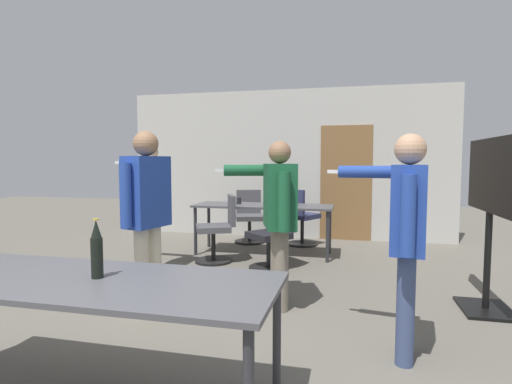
{
  "coord_description": "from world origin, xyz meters",
  "views": [
    {
      "loc": [
        1.17,
        -1.5,
        1.41
      ],
      "look_at": [
        0.25,
        2.41,
        1.1
      ],
      "focal_mm": 28.0,
      "sensor_mm": 36.0,
      "label": 1
    }
  ],
  "objects": [
    {
      "name": "person_near_casual",
      "position": [
        0.51,
        2.22,
        0.95
      ],
      "size": [
        0.88,
        0.67,
        1.6
      ],
      "rotation": [
        0.0,
        0.0,
        1.88
      ],
      "color": "slate",
      "rests_on": "ground_plane"
    },
    {
      "name": "office_chair_far_right",
      "position": [
        -0.61,
        3.76,
        0.44
      ],
      "size": [
        0.66,
        0.62,
        0.94
      ],
      "rotation": [
        0.0,
        0.0,
        1.99
      ],
      "color": "black",
      "rests_on": "ground_plane"
    },
    {
      "name": "office_chair_far_left",
      "position": [
        0.2,
        3.6,
        0.42
      ],
      "size": [
        0.68,
        0.69,
        0.91
      ],
      "rotation": [
        0.0,
        0.0,
        2.4
      ],
      "color": "black",
      "rests_on": "ground_plane"
    },
    {
      "name": "person_left_plaid",
      "position": [
        -1.32,
        3.12,
        0.98
      ],
      "size": [
        0.76,
        0.71,
        1.64
      ],
      "rotation": [
        0.0,
        0.0,
        1.53
      ],
      "color": "#28282D",
      "rests_on": "ground_plane"
    },
    {
      "name": "person_center_tall",
      "position": [
        1.56,
        1.42,
        0.97
      ],
      "size": [
        0.72,
        0.66,
        1.6
      ],
      "rotation": [
        0.0,
        0.0,
        1.42
      ],
      "color": "#3D4C75",
      "rests_on": "ground_plane"
    },
    {
      "name": "person_right_polo",
      "position": [
        -0.63,
        1.78,
        1.02
      ],
      "size": [
        0.73,
        0.73,
        1.68
      ],
      "rotation": [
        0.0,
        0.0,
        1.32
      ],
      "color": "beige",
      "rests_on": "ground_plane"
    },
    {
      "name": "drink_cup",
      "position": [
        -0.5,
        4.4,
        0.8
      ],
      "size": [
        0.08,
        0.08,
        0.1
      ],
      "color": "#232328",
      "rests_on": "conference_table_far"
    },
    {
      "name": "back_wall",
      "position": [
        0.03,
        5.84,
        1.35
      ],
      "size": [
        5.98,
        0.12,
        2.72
      ],
      "color": "beige",
      "rests_on": "ground_plane"
    },
    {
      "name": "conference_table_near",
      "position": [
        -0.29,
        0.41,
        0.69
      ],
      "size": [
        2.24,
        0.79,
        0.75
      ],
      "color": "#4C4C51",
      "rests_on": "ground_plane"
    },
    {
      "name": "conference_table_far",
      "position": [
        -0.1,
        4.36,
        0.69
      ],
      "size": [
        2.08,
        0.71,
        0.75
      ],
      "color": "#4C4C51",
      "rests_on": "ground_plane"
    },
    {
      "name": "beer_bottle",
      "position": [
        -0.2,
        0.44,
        0.91
      ],
      "size": [
        0.07,
        0.07,
        0.34
      ],
      "color": "black",
      "rests_on": "conference_table_near"
    },
    {
      "name": "office_chair_side_rolled",
      "position": [
        0.36,
        5.1,
        0.45
      ],
      "size": [
        0.65,
        0.67,
        0.95
      ],
      "rotation": [
        0.0,
        0.0,
        5.76
      ],
      "color": "black",
      "rests_on": "ground_plane"
    },
    {
      "name": "tv_screen",
      "position": [
        2.44,
        2.57,
        1.04
      ],
      "size": [
        0.44,
        1.25,
        1.62
      ],
      "rotation": [
        0.0,
        0.0,
        -1.57
      ],
      "color": "black",
      "rests_on": "ground_plane"
    },
    {
      "name": "office_chair_mid_tucked",
      "position": [
        -0.54,
        5.23,
        0.41
      ],
      "size": [
        0.58,
        0.63,
        0.9
      ],
      "rotation": [
        0.0,
        0.0,
        3.45
      ],
      "color": "black",
      "rests_on": "ground_plane"
    }
  ]
}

